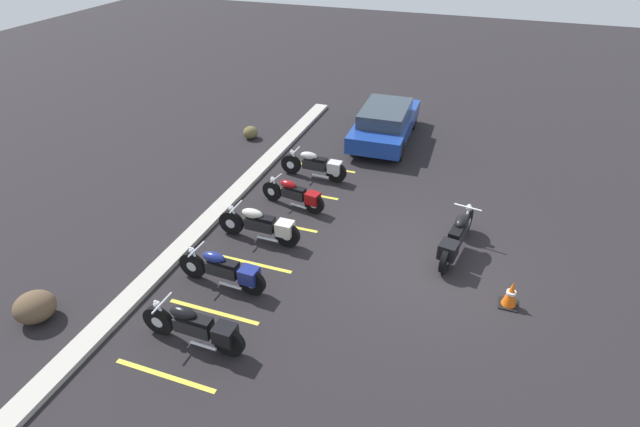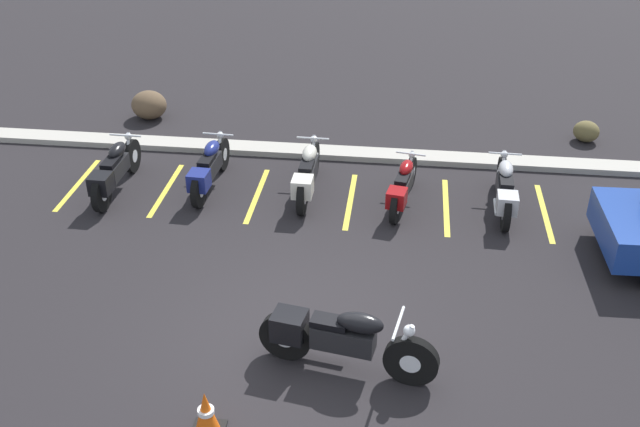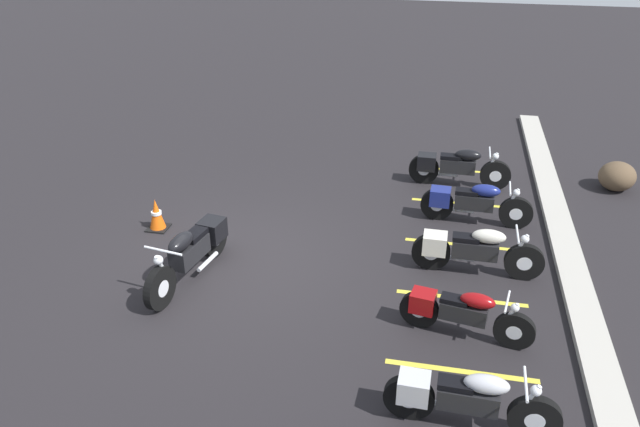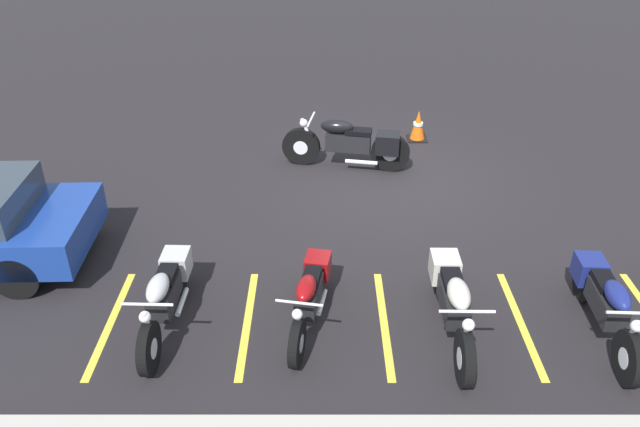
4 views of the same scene
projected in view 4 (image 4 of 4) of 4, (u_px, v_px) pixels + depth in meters
The scene contains 11 objects.
ground at pixel (387, 182), 11.37m from camera, with size 60.00×60.00×0.00m, color black.
motorcycle_black_featured at pixel (352, 143), 11.63m from camera, with size 2.40×0.81×0.95m.
parked_bike_1 at pixel (605, 301), 7.67m from camera, with size 0.61×2.17×0.85m.
parked_bike_2 at pixel (452, 299), 7.68m from camera, with size 0.62×2.22×0.87m.
parked_bike_3 at pixel (310, 293), 7.86m from camera, with size 0.67×1.97×0.78m.
parked_bike_4 at pixel (166, 293), 7.80m from camera, with size 0.60×2.14×0.84m.
traffic_cone at pixel (418, 126), 12.88m from camera, with size 0.40×0.40×0.63m.
stall_line_2 at pixel (521, 322), 8.00m from camera, with size 0.10×2.10×0.00m, color gold.
stall_line_3 at pixel (384, 322), 8.01m from camera, with size 0.10×2.10×0.00m, color gold.
stall_line_4 at pixel (247, 322), 8.01m from camera, with size 0.10×2.10×0.00m, color gold.
stall_line_5 at pixel (111, 322), 8.01m from camera, with size 0.10×2.10×0.00m, color gold.
Camera 4 is at (1.22, 10.10, 5.27)m, focal length 35.00 mm.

